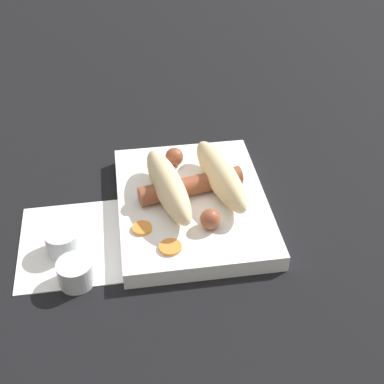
{
  "coord_description": "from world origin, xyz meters",
  "views": [
    {
      "loc": [
        -0.55,
        0.08,
        0.49
      ],
      "look_at": [
        0.0,
        0.0,
        0.03
      ],
      "focal_mm": 50.0,
      "sensor_mm": 36.0,
      "label": 1
    }
  ],
  "objects_px": {
    "condiment_cup_near": "(63,243)",
    "condiment_cup_far": "(76,274)",
    "sausage": "(191,186)",
    "food_tray": "(192,204)",
    "bread_roll": "(195,181)"
  },
  "relations": [
    {
      "from": "food_tray",
      "to": "condiment_cup_far",
      "type": "height_order",
      "value": "condiment_cup_far"
    },
    {
      "from": "food_tray",
      "to": "condiment_cup_near",
      "type": "relative_size",
      "value": 5.95
    },
    {
      "from": "food_tray",
      "to": "bread_roll",
      "type": "height_order",
      "value": "bread_roll"
    },
    {
      "from": "bread_roll",
      "to": "sausage",
      "type": "distance_m",
      "value": 0.01
    },
    {
      "from": "food_tray",
      "to": "sausage",
      "type": "relative_size",
      "value": 1.53
    },
    {
      "from": "bread_roll",
      "to": "sausage",
      "type": "bearing_deg",
      "value": 44.9
    },
    {
      "from": "sausage",
      "to": "condiment_cup_near",
      "type": "relative_size",
      "value": 3.89
    },
    {
      "from": "condiment_cup_near",
      "to": "condiment_cup_far",
      "type": "distance_m",
      "value": 0.06
    },
    {
      "from": "bread_roll",
      "to": "sausage",
      "type": "relative_size",
      "value": 1.05
    },
    {
      "from": "food_tray",
      "to": "sausage",
      "type": "xyz_separation_m",
      "value": [
        0.01,
        0.0,
        0.02
      ]
    },
    {
      "from": "sausage",
      "to": "condiment_cup_near",
      "type": "bearing_deg",
      "value": 109.87
    },
    {
      "from": "bread_roll",
      "to": "condiment_cup_near",
      "type": "relative_size",
      "value": 4.08
    },
    {
      "from": "bread_roll",
      "to": "condiment_cup_far",
      "type": "height_order",
      "value": "bread_roll"
    },
    {
      "from": "condiment_cup_far",
      "to": "condiment_cup_near",
      "type": "bearing_deg",
      "value": 17.0
    },
    {
      "from": "food_tray",
      "to": "sausage",
      "type": "bearing_deg",
      "value": 0.03
    }
  ]
}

